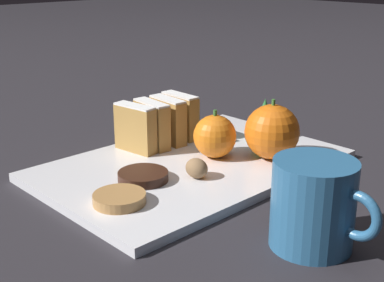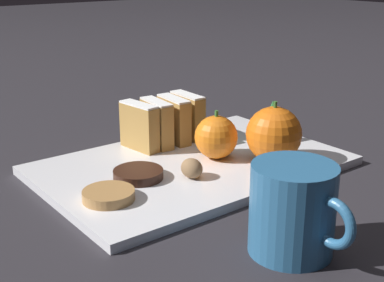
% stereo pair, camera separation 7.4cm
% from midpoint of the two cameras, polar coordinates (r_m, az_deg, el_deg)
% --- Properties ---
extents(ground_plane, '(6.00, 6.00, 0.00)m').
position_cam_midpoint_polar(ground_plane, '(0.75, 2.81, -3.07)').
color(ground_plane, '#28262B').
extents(serving_platter, '(0.27, 0.41, 0.01)m').
position_cam_midpoint_polar(serving_platter, '(0.75, 2.82, -2.65)').
color(serving_platter, white).
rests_on(serving_platter, ground_plane).
extents(stollen_slice_front, '(0.07, 0.03, 0.07)m').
position_cam_midpoint_polar(stollen_slice_front, '(0.79, -2.98, 1.52)').
color(stollen_slice_front, '#B28442').
rests_on(stollen_slice_front, serving_platter).
extents(stollen_slice_second, '(0.07, 0.03, 0.07)m').
position_cam_midpoint_polar(stollen_slice_second, '(0.80, -1.10, 1.88)').
color(stollen_slice_second, '#B28442').
rests_on(stollen_slice_second, serving_platter).
extents(stollen_slice_third, '(0.07, 0.03, 0.07)m').
position_cam_midpoint_polar(stollen_slice_third, '(0.82, 0.63, 2.25)').
color(stollen_slice_third, '#B28442').
rests_on(stollen_slice_third, serving_platter).
extents(stollen_slice_fourth, '(0.07, 0.02, 0.07)m').
position_cam_midpoint_polar(stollen_slice_fourth, '(0.84, 2.02, 2.69)').
color(stollen_slice_fourth, '#B28442').
rests_on(stollen_slice_fourth, serving_platter).
extents(orange_near, '(0.08, 0.08, 0.09)m').
position_cam_midpoint_polar(orange_near, '(0.75, 11.52, 0.65)').
color(orange_near, orange).
rests_on(orange_near, serving_platter).
extents(orange_far, '(0.06, 0.06, 0.07)m').
position_cam_midpoint_polar(orange_far, '(0.76, 5.39, 0.38)').
color(orange_far, orange).
rests_on(orange_far, serving_platter).
extents(walnut, '(0.03, 0.03, 0.03)m').
position_cam_midpoint_polar(walnut, '(0.69, 3.05, -2.99)').
color(walnut, '#8E6B47').
rests_on(walnut, serving_platter).
extents(chocolate_cookie, '(0.06, 0.06, 0.01)m').
position_cam_midpoint_polar(chocolate_cookie, '(0.69, -2.71, -3.60)').
color(chocolate_cookie, '#381E14').
rests_on(chocolate_cookie, serving_platter).
extents(gingerbread_cookie, '(0.06, 0.06, 0.01)m').
position_cam_midpoint_polar(gingerbread_cookie, '(0.63, -5.59, -5.84)').
color(gingerbread_cookie, '#B27F47').
rests_on(gingerbread_cookie, serving_platter).
extents(evergreen_sprig, '(0.05, 0.05, 0.07)m').
position_cam_midpoint_polar(evergreen_sprig, '(0.84, 11.05, 2.06)').
color(evergreen_sprig, '#2D7538').
rests_on(evergreen_sprig, serving_platter).
extents(coffee_mug, '(0.12, 0.09, 0.09)m').
position_cam_midpoint_polar(coffee_mug, '(0.55, 14.66, -7.19)').
color(coffee_mug, '#2D6693').
rests_on(coffee_mug, ground_plane).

